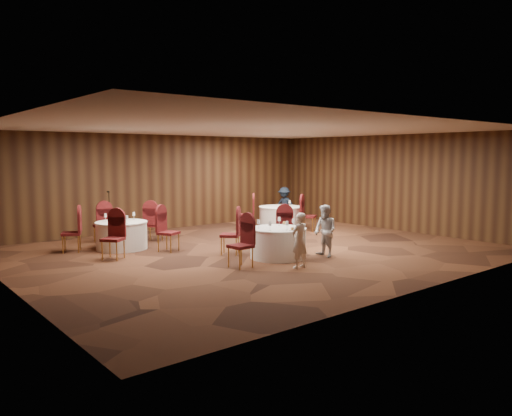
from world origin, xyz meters
TOP-DOWN VIEW (x-y plane):
  - ground at (0.00, 0.00)m, footprint 12.00×12.00m
  - room_shell at (0.00, 0.00)m, footprint 12.00×12.00m
  - table_main at (-0.17, -1.11)m, footprint 1.39×1.39m
  - table_left at (-2.64, 2.43)m, footprint 1.37×1.37m
  - table_right at (3.34, 2.70)m, footprint 1.50×1.50m
  - chairs_main at (-0.51, -0.53)m, footprint 2.98×2.04m
  - chairs_left at (-2.62, 2.43)m, footprint 3.13×3.06m
  - chairs_right at (2.89, 2.36)m, footprint 2.05×2.34m
  - tabletop_main at (-0.04, -1.18)m, footprint 1.09×1.03m
  - tabletop_left at (-2.63, 2.43)m, footprint 0.81×0.88m
  - tabletop_right at (3.58, 2.49)m, footprint 0.08×0.08m
  - mic_stand at (-2.43, 3.71)m, footprint 0.24×0.24m
  - woman_a at (-0.54, -2.24)m, footprint 0.47×0.33m
  - woman_b at (0.83, -1.74)m, footprint 0.57×0.69m
  - man_c at (4.36, 3.61)m, footprint 0.72×0.96m

SIDE VIEW (x-z plane):
  - ground at x=0.00m, z-range 0.00..0.00m
  - table_main at x=-0.17m, z-range 0.01..0.75m
  - table_left at x=-2.64m, z-range 0.01..0.75m
  - table_right at x=3.34m, z-range 0.01..0.75m
  - mic_stand at x=-2.43m, z-range -0.32..1.16m
  - chairs_main at x=-0.51m, z-range 0.00..1.00m
  - chairs_left at x=-2.62m, z-range 0.00..1.00m
  - chairs_right at x=2.89m, z-range 0.00..1.00m
  - woman_a at x=-0.54m, z-range 0.00..1.24m
  - woman_b at x=0.83m, z-range 0.00..1.29m
  - man_c at x=4.36m, z-range 0.00..1.33m
  - tabletop_left at x=-2.63m, z-range 0.71..0.93m
  - tabletop_main at x=-0.04m, z-range 0.74..0.95m
  - tabletop_right at x=3.58m, z-range 0.79..1.01m
  - room_shell at x=0.00m, z-range -4.04..7.96m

